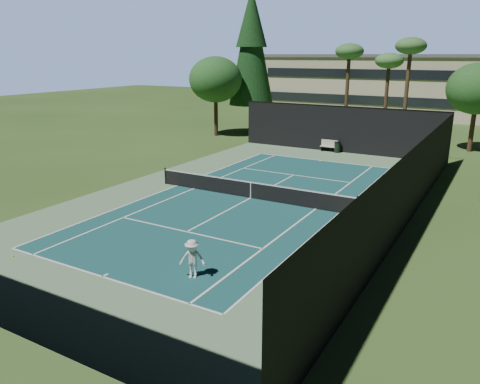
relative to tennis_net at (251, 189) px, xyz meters
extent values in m
plane|color=#31521F|center=(0.00, 0.00, -0.56)|extent=(160.00, 160.00, 0.00)
cube|color=#63885F|center=(0.00, 0.00, -0.55)|extent=(18.00, 32.00, 0.01)
cube|color=#184E4E|center=(0.00, 0.00, -0.55)|extent=(10.97, 23.77, 0.01)
cube|color=white|center=(0.00, -11.88, -0.54)|extent=(10.97, 0.10, 0.01)
cube|color=white|center=(0.00, 11.88, -0.54)|extent=(10.97, 0.10, 0.01)
cube|color=white|center=(0.00, -6.40, -0.54)|extent=(8.23, 0.10, 0.01)
cube|color=white|center=(0.00, 6.40, -0.54)|extent=(8.23, 0.10, 0.01)
cube|color=white|center=(-5.49, 0.00, -0.54)|extent=(0.10, 23.77, 0.01)
cube|color=white|center=(5.49, 0.00, -0.54)|extent=(0.10, 23.77, 0.01)
cube|color=white|center=(-4.12, 0.00, -0.54)|extent=(0.10, 23.77, 0.01)
cube|color=white|center=(4.12, 0.00, -0.54)|extent=(0.10, 23.77, 0.01)
cube|color=white|center=(0.00, 0.00, -0.54)|extent=(0.10, 12.80, 0.01)
cube|color=white|center=(0.00, -11.73, -0.54)|extent=(0.10, 0.30, 0.01)
cube|color=white|center=(0.00, 11.73, -0.54)|extent=(0.10, 0.30, 0.01)
cylinder|color=black|center=(-6.40, 0.00, -0.01)|extent=(0.10, 0.10, 1.10)
cylinder|color=black|center=(6.40, 0.00, -0.01)|extent=(0.10, 0.10, 1.10)
cube|color=black|center=(0.00, 0.00, -0.06)|extent=(12.80, 0.02, 0.92)
cube|color=white|center=(0.00, 0.00, 0.43)|extent=(12.80, 0.04, 0.07)
cube|color=white|center=(0.00, 0.00, -0.06)|extent=(0.05, 0.03, 0.92)
cube|color=black|center=(0.00, 16.00, 1.44)|extent=(18.00, 0.04, 4.00)
cube|color=black|center=(9.00, 0.00, 1.44)|extent=(0.04, 32.00, 4.00)
cube|color=black|center=(-9.00, 0.00, 1.44)|extent=(0.04, 32.00, 4.00)
cube|color=black|center=(0.00, 16.00, 3.44)|extent=(18.00, 0.06, 0.06)
imported|color=silver|center=(3.04, -10.17, 0.22)|extent=(1.15, 0.93, 1.56)
sphere|color=yellow|center=(-4.67, -12.42, -0.52)|extent=(0.07, 0.07, 0.07)
sphere|color=#C4E634|center=(0.01, 1.49, -0.52)|extent=(0.07, 0.07, 0.07)
sphere|color=#E9F337|center=(2.11, 2.82, -0.52)|extent=(0.07, 0.07, 0.07)
sphere|color=yellow|center=(-5.28, 5.09, -0.52)|extent=(0.07, 0.07, 0.07)
cube|color=#C0B69F|center=(-0.75, 15.69, -0.11)|extent=(1.50, 0.45, 0.05)
cube|color=beige|center=(-0.75, 15.89, 0.19)|extent=(1.50, 0.06, 0.55)
cube|color=black|center=(-1.35, 15.69, -0.35)|extent=(0.06, 0.40, 0.42)
cube|color=black|center=(-0.15, 15.69, -0.35)|extent=(0.06, 0.40, 0.42)
cylinder|color=black|center=(0.04, 15.67, -0.11)|extent=(0.52, 0.52, 0.90)
cylinder|color=black|center=(0.04, 15.67, 0.36)|extent=(0.56, 0.56, 0.05)
cylinder|color=#47341E|center=(-12.00, 22.00, 1.24)|extent=(0.50, 0.50, 3.60)
cone|color=#123414|center=(-12.00, 22.00, 8.44)|extent=(4.80, 4.80, 12.00)
cone|color=#123314|center=(-12.00, 22.00, 11.44)|extent=(3.30, 3.30, 6.00)
cylinder|color=#47321E|center=(-2.00, 24.00, 3.72)|extent=(0.36, 0.36, 8.55)
ellipsoid|color=#36682E|center=(-2.00, 24.00, 7.99)|extent=(2.80, 2.80, 1.54)
cylinder|color=#48321E|center=(1.50, 26.00, 3.27)|extent=(0.36, 0.36, 7.65)
ellipsoid|color=#3C7032|center=(1.50, 26.00, 7.09)|extent=(2.80, 2.80, 1.54)
cylinder|color=#4F3722|center=(4.00, 23.00, 3.94)|extent=(0.36, 0.36, 9.00)
ellipsoid|color=#39682F|center=(4.00, 23.00, 8.44)|extent=(2.80, 2.80, 1.54)
cylinder|color=#492F1F|center=(10.00, 22.00, 1.20)|extent=(0.40, 0.40, 3.52)
ellipsoid|color=#22501F|center=(10.00, 22.00, 4.88)|extent=(5.12, 5.12, 4.35)
cylinder|color=#42291C|center=(-14.00, 18.00, 1.31)|extent=(0.40, 0.40, 3.74)
ellipsoid|color=#225621|center=(-14.00, 18.00, 5.22)|extent=(5.44, 5.44, 4.62)
cube|color=beige|center=(0.00, 46.00, 3.44)|extent=(40.00, 12.00, 8.00)
cube|color=#59595B|center=(0.00, 46.00, 7.54)|extent=(40.50, 12.50, 0.40)
cube|color=black|center=(0.00, 39.95, 1.84)|extent=(38.00, 0.15, 1.20)
cube|color=black|center=(0.00, 39.95, 5.24)|extent=(38.00, 0.15, 1.20)
camera|label=1|loc=(12.74, -23.38, 7.66)|focal=35.00mm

